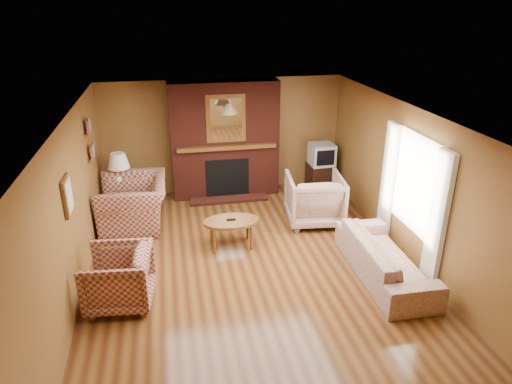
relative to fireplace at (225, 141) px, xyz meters
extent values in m
plane|color=#47230F|center=(0.00, -2.98, -1.18)|extent=(6.50, 6.50, 0.00)
plane|color=silver|center=(0.00, -2.98, 1.22)|extent=(6.50, 6.50, 0.00)
plane|color=brown|center=(0.00, 0.27, 0.02)|extent=(6.50, 0.00, 6.50)
plane|color=brown|center=(0.00, -6.23, 0.02)|extent=(6.50, 0.00, 6.50)
plane|color=brown|center=(-2.50, -2.98, 0.02)|extent=(0.00, 6.50, 6.50)
plane|color=brown|center=(2.50, -2.98, 0.02)|extent=(0.00, 6.50, 6.50)
cube|color=#491810|center=(0.00, 0.02, 0.02)|extent=(2.20, 0.50, 2.40)
cube|color=black|center=(0.00, -0.21, -0.73)|extent=(0.90, 0.06, 0.80)
cube|color=#491810|center=(0.00, -0.38, -1.15)|extent=(1.60, 0.35, 0.06)
cube|color=brown|center=(0.00, -0.25, -0.06)|extent=(2.00, 0.18, 0.08)
cube|color=brown|center=(0.00, -0.22, 0.52)|extent=(0.78, 0.05, 0.95)
cube|color=white|center=(0.00, -0.25, 0.52)|extent=(0.62, 0.02, 0.80)
cube|color=beige|center=(2.44, -3.93, -0.13)|extent=(0.08, 0.35, 2.00)
cube|color=beige|center=(2.44, -2.43, -0.13)|extent=(0.08, 0.35, 2.00)
cube|color=white|center=(2.48, -3.18, 0.12)|extent=(0.03, 1.10, 1.50)
cube|color=brown|center=(-2.47, -1.08, 0.17)|extent=(0.06, 0.55, 0.04)
cube|color=brown|center=(-2.47, -1.08, 0.62)|extent=(0.06, 0.55, 0.04)
cube|color=brown|center=(-2.47, -3.28, 0.37)|extent=(0.04, 0.40, 0.50)
cube|color=white|center=(-2.44, -3.28, 0.37)|extent=(0.01, 0.32, 0.42)
cylinder|color=black|center=(0.00, -0.68, 1.04)|extent=(0.01, 0.01, 0.35)
cone|color=#AC7944|center=(0.00, -0.68, 0.82)|extent=(0.36, 0.36, 0.18)
imported|color=maroon|center=(-1.85, -1.15, -0.74)|extent=(1.21, 1.38, 0.89)
imported|color=maroon|center=(-1.95, -3.53, -0.78)|extent=(0.97, 0.94, 0.80)
imported|color=#BAB290|center=(1.90, -3.61, -0.88)|extent=(0.86, 2.12, 0.61)
imported|color=#BAB290|center=(1.42, -1.66, -0.72)|extent=(1.11, 1.13, 0.93)
ellipsoid|color=brown|center=(-0.22, -2.27, -0.72)|extent=(0.93, 0.58, 0.05)
cube|color=black|center=(-0.22, -2.27, -0.69)|extent=(0.15, 0.05, 0.02)
cylinder|color=brown|center=(0.09, -2.08, -0.96)|extent=(0.05, 0.05, 0.44)
cylinder|color=brown|center=(-0.53, -2.08, -0.96)|extent=(0.05, 0.05, 0.44)
cylinder|color=brown|center=(0.09, -2.45, -0.96)|extent=(0.05, 0.05, 0.44)
cylinder|color=brown|center=(-0.53, -2.45, -0.96)|extent=(0.05, 0.05, 0.44)
cube|color=brown|center=(-2.10, -0.53, -0.91)|extent=(0.43, 0.43, 0.54)
sphere|color=white|center=(-2.10, -0.53, -0.48)|extent=(0.33, 0.33, 0.33)
cylinder|color=black|center=(-2.10, -0.53, -0.29)|extent=(0.03, 0.03, 0.10)
cone|color=white|center=(-2.10, -0.53, -0.11)|extent=(0.41, 0.41, 0.29)
cube|color=black|center=(2.05, -0.18, -0.89)|extent=(0.57, 0.52, 0.59)
cube|color=#B2B5BA|center=(2.05, -0.18, -0.37)|extent=(0.50, 0.49, 0.46)
cube|color=black|center=(2.05, -0.43, -0.37)|extent=(0.38, 0.03, 0.32)
camera|label=1|loc=(-1.15, -9.00, 2.69)|focal=32.00mm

